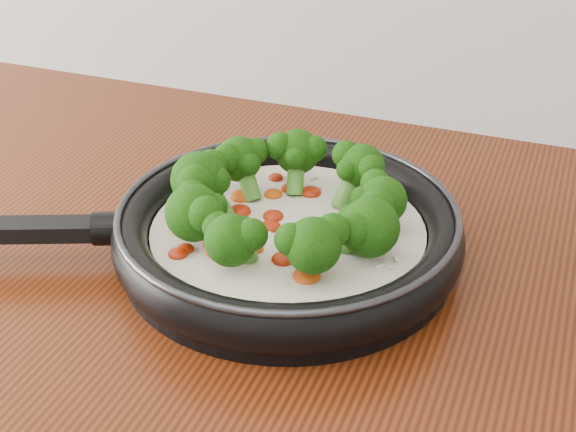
% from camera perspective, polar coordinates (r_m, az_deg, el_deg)
% --- Properties ---
extents(skillet, '(0.58, 0.46, 0.10)m').
position_cam_1_polar(skillet, '(0.80, -0.30, -0.78)').
color(skillet, black).
rests_on(skillet, counter).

